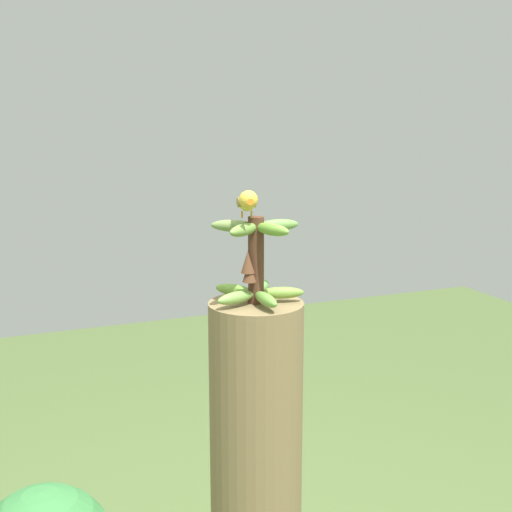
% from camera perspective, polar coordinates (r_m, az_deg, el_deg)
% --- Properties ---
extents(banana_tree, '(0.26, 0.26, 1.24)m').
position_cam_1_polar(banana_tree, '(2.08, 0.00, -20.62)').
color(banana_tree, olive).
rests_on(banana_tree, ground).
extents(banana_bunch, '(0.26, 0.25, 0.23)m').
position_cam_1_polar(banana_bunch, '(1.80, -0.05, -0.40)').
color(banana_bunch, '#4C2D1E').
rests_on(banana_bunch, banana_tree).
extents(perched_bird, '(0.07, 0.18, 0.08)m').
position_cam_1_polar(perched_bird, '(1.75, -0.73, 4.59)').
color(perched_bird, '#C68933').
rests_on(perched_bird, banana_bunch).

